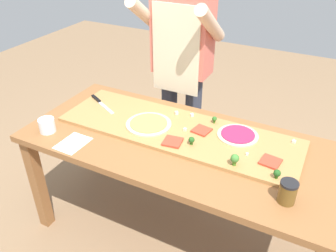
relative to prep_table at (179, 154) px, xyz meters
name	(u,v)px	position (x,y,z in m)	size (l,w,h in m)	color
ground_plane	(177,231)	(0.00, 0.00, -0.66)	(8.00, 8.00, 0.00)	#896B4C
prep_table	(179,154)	(0.00, 0.00, 0.00)	(1.82, 0.82, 0.75)	brown
cutting_board	(177,130)	(-0.05, 0.08, 0.10)	(1.45, 0.46, 0.02)	#B27F47
chefs_knife	(99,102)	(-0.67, 0.14, 0.12)	(0.27, 0.15, 0.02)	#B7BABF
pizza_whole_pesto_green	(149,124)	(-0.22, 0.04, 0.12)	(0.28, 0.28, 0.02)	beige
pizza_whole_beet_magenta	(238,135)	(0.29, 0.17, 0.12)	(0.24, 0.24, 0.02)	beige
pizza_slice_near_left	(202,130)	(0.09, 0.12, 0.12)	(0.10, 0.10, 0.01)	#BC3D28
pizza_slice_near_right	(270,162)	(0.52, 0.01, 0.12)	(0.10, 0.10, 0.01)	#BC3D28
pizza_slice_center	(173,142)	(-0.01, -0.06, 0.12)	(0.10, 0.10, 0.01)	#BC3D28
broccoli_floret_front_mid	(235,159)	(0.36, -0.10, 0.15)	(0.05, 0.05, 0.07)	#487A23
broccoli_floret_back_mid	(214,119)	(0.12, 0.25, 0.14)	(0.03, 0.03, 0.04)	#366618
broccoli_floret_center_right	(192,140)	(0.09, -0.03, 0.14)	(0.03, 0.03, 0.05)	#2C5915
broccoli_floret_center_left	(277,173)	(0.57, -0.10, 0.14)	(0.04, 0.04, 0.05)	#2C5915
cheese_crumble_a	(184,129)	(0.00, 0.08, 0.12)	(0.02, 0.02, 0.02)	silver
cheese_crumble_b	(192,115)	(-0.03, 0.26, 0.12)	(0.02, 0.02, 0.02)	white
cheese_crumble_c	(247,154)	(0.39, 0.02, 0.12)	(0.01, 0.01, 0.01)	white
cheese_crumble_d	(294,142)	(0.60, 0.25, 0.12)	(0.02, 0.02, 0.02)	white
cheese_crumble_e	(177,113)	(-0.13, 0.24, 0.12)	(0.02, 0.02, 0.02)	white
flour_cup	(47,126)	(-0.74, -0.27, 0.13)	(0.10, 0.10, 0.08)	white
sauce_jar	(288,192)	(0.65, -0.22, 0.15)	(0.08, 0.08, 0.11)	brown
recipe_note	(73,143)	(-0.53, -0.30, 0.09)	(0.14, 0.19, 0.00)	white
cook_center	(182,59)	(-0.27, 0.60, 0.34)	(0.54, 0.39, 1.67)	#333847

